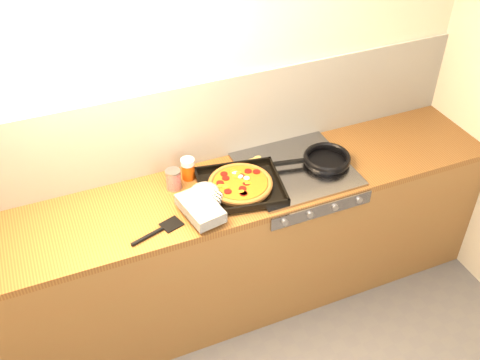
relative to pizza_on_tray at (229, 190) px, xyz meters
name	(u,v)px	position (x,y,z in m)	size (l,w,h in m)	color
room_shell	(201,124)	(-0.02, 0.36, 0.20)	(3.20, 3.20, 3.20)	white
counter_run	(223,248)	(-0.02, 0.07, -0.50)	(3.20, 0.62, 0.90)	brown
stovetop	(296,169)	(0.43, 0.07, -0.04)	(0.60, 0.56, 0.02)	gray
pizza_on_tray	(229,190)	(0.00, 0.00, 0.00)	(0.62, 0.49, 0.08)	black
frying_pan	(326,159)	(0.61, 0.05, -0.01)	(0.47, 0.31, 0.04)	black
tomato_can	(173,179)	(-0.25, 0.18, 0.01)	(0.10, 0.10, 0.12)	maroon
juice_glass	(188,169)	(-0.15, 0.24, 0.02)	(0.08, 0.08, 0.13)	#CA470B
wooden_spoon	(244,163)	(0.18, 0.24, -0.04)	(0.30, 0.06, 0.02)	tan
black_spatula	(158,231)	(-0.43, -0.12, -0.04)	(0.28, 0.14, 0.02)	black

